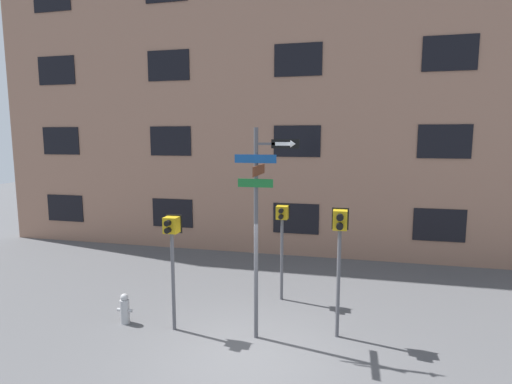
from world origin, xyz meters
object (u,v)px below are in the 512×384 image
object	(u,v)px
street_sign_pole	(259,214)
pedestrian_signal_left	(172,242)
fire_hydrant	(125,309)
pedestrian_signal_right	(340,238)
pedestrian_signal_across	(282,227)

from	to	relation	value
street_sign_pole	pedestrian_signal_left	bearing A→B (deg)	-178.21
street_sign_pole	pedestrian_signal_left	size ratio (longest dim) A/B	1.72
pedestrian_signal_left	fire_hydrant	distance (m)	2.09
street_sign_pole	fire_hydrant	distance (m)	3.96
pedestrian_signal_right	fire_hydrant	distance (m)	5.17
pedestrian_signal_left	fire_hydrant	xyz separation A→B (m)	(-1.25, 0.04, -1.68)
pedestrian_signal_left	fire_hydrant	bearing A→B (deg)	178.06
pedestrian_signal_across	fire_hydrant	bearing A→B (deg)	-146.74
pedestrian_signal_across	fire_hydrant	xyz separation A→B (m)	(-3.31, -2.17, -1.63)
street_sign_pole	pedestrian_signal_across	size ratio (longest dim) A/B	1.75
pedestrian_signal_left	pedestrian_signal_across	distance (m)	3.02
pedestrian_signal_across	fire_hydrant	distance (m)	4.28
pedestrian_signal_across	fire_hydrant	world-z (taller)	pedestrian_signal_across
pedestrian_signal_left	pedestrian_signal_across	xyz separation A→B (m)	(2.06, 2.21, -0.04)
street_sign_pole	fire_hydrant	size ratio (longest dim) A/B	6.34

